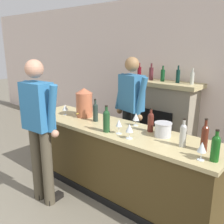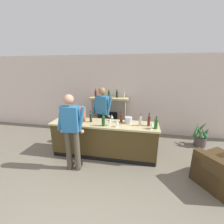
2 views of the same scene
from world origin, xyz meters
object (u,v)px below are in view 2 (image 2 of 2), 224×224
wine_glass_front_left (110,121)px  wine_glass_mid_counter (70,117)px  ice_bucket_steel (128,120)px  wine_glass_front_right (117,122)px  wine_bottle_merlot_tall (121,117)px  wine_bottle_chardonnay_pale (149,120)px  wine_bottle_burgundy_dark (156,123)px  wine_bottle_riesling_slim (140,121)px  person_customer (71,130)px  person_bartender (102,114)px  potted_plant_corner (201,136)px  copper_dispenser (81,113)px  armchair_black (220,174)px  wine_bottle_rose_blush (103,120)px  wine_glass_back_row (112,117)px  fireplace_stone (109,115)px  wine_bottle_cabernet_heavy (91,117)px  wine_glass_near_bucket (152,124)px

wine_glass_front_left → wine_glass_mid_counter: 1.12m
ice_bucket_steel → wine_glass_front_right: bearing=-128.9°
wine_bottle_merlot_tall → wine_bottle_chardonnay_pale: wine_bottle_chardonnay_pale is taller
ice_bucket_steel → wine_bottle_burgundy_dark: 0.71m
ice_bucket_steel → wine_bottle_chardonnay_pale: wine_bottle_chardonnay_pale is taller
wine_bottle_riesling_slim → wine_glass_front_right: 0.57m
person_customer → wine_bottle_merlot_tall: (0.99, 0.89, 0.07)m
person_bartender → wine_bottle_merlot_tall: 0.78m
potted_plant_corner → wine_bottle_riesling_slim: size_ratio=2.56×
wine_bottle_merlot_tall → wine_glass_front_right: 0.35m
copper_dispenser → ice_bucket_steel: bearing=1.2°
armchair_black → wine_bottle_rose_blush: bearing=169.0°
wine_bottle_burgundy_dark → wine_glass_back_row: wine_bottle_burgundy_dark is taller
armchair_black → copper_dispenser: (-3.18, 0.77, 0.87)m
fireplace_stone → wine_glass_front_left: fireplace_stone is taller
fireplace_stone → wine_glass_front_right: bearing=-72.1°
copper_dispenser → wine_glass_mid_counter: 0.32m
wine_bottle_riesling_slim → person_customer: bearing=-154.2°
person_bartender → wine_bottle_burgundy_dark: (1.49, -0.75, 0.08)m
copper_dispenser → wine_glass_mid_counter: bearing=-155.6°
copper_dispenser → wine_bottle_chardonnay_pale: (1.77, -0.07, -0.06)m
potted_plant_corner → wine_bottle_merlot_tall: wine_bottle_merlot_tall is taller
copper_dispenser → wine_bottle_cabernet_heavy: copper_dispenser is taller
wine_bottle_riesling_slim → wine_glass_near_bucket: wine_bottle_riesling_slim is taller
wine_bottle_rose_blush → wine_glass_front_right: bearing=-0.1°
fireplace_stone → wine_glass_back_row: bearing=-75.2°
fireplace_stone → wine_bottle_chardonnay_pale: bearing=-48.6°
wine_bottle_rose_blush → wine_glass_front_left: 0.16m
wine_bottle_cabernet_heavy → wine_glass_near_bucket: wine_bottle_cabernet_heavy is taller
potted_plant_corner → wine_bottle_chardonnay_pale: size_ratio=2.29×
copper_dispenser → ice_bucket_steel: copper_dispenser is taller
person_customer → wine_glass_mid_counter: 0.78m
fireplace_stone → wine_bottle_merlot_tall: bearing=-65.8°
wine_bottle_riesling_slim → wine_bottle_cabernet_heavy: (-1.28, 0.04, 0.00)m
person_customer → wine_bottle_riesling_slim: bearing=25.8°
copper_dispenser → wine_bottle_merlot_tall: size_ratio=1.44×
fireplace_stone → person_customer: (-0.39, -2.21, 0.31)m
person_customer → copper_dispenser: (-0.09, 0.81, 0.15)m
person_customer → wine_bottle_cabernet_heavy: person_customer is taller
wine_glass_mid_counter → wine_bottle_chardonnay_pale: bearing=1.5°
armchair_black → fireplace_stone: bearing=141.3°
wine_bottle_rose_blush → wine_glass_near_bucket: (1.16, -0.01, -0.02)m
wine_bottle_riesling_slim → wine_glass_front_right: size_ratio=1.75×
copper_dispenser → wine_bottle_rose_blush: 0.74m
wine_bottle_merlot_tall → wine_bottle_rose_blush: size_ratio=0.89×
wine_glass_near_bucket → wine_glass_mid_counter: wine_glass_near_bucket is taller
wine_glass_front_left → wine_glass_back_row: size_ratio=1.06×
person_customer → wine_bottle_riesling_slim: size_ratio=5.99×
copper_dispenser → wine_bottle_cabernet_heavy: size_ratio=1.35×
person_customer → person_bartender: bearing=75.1°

